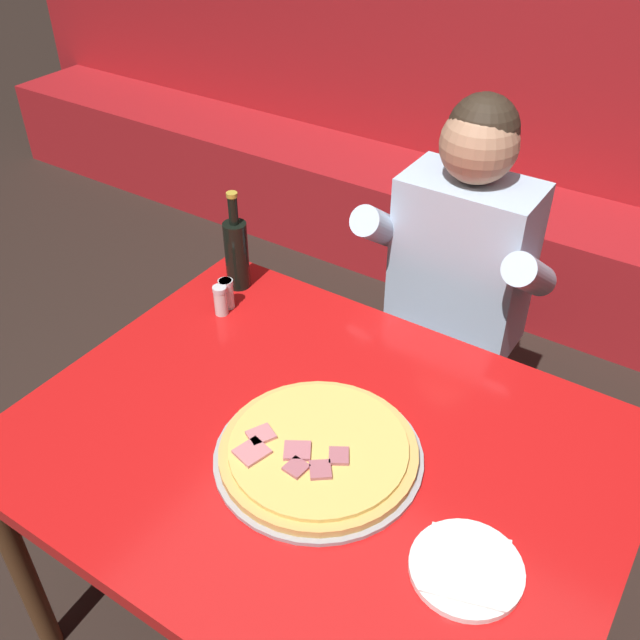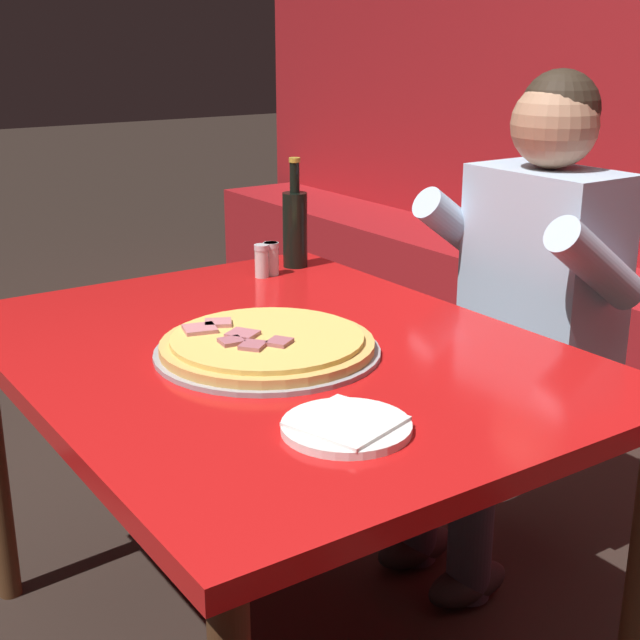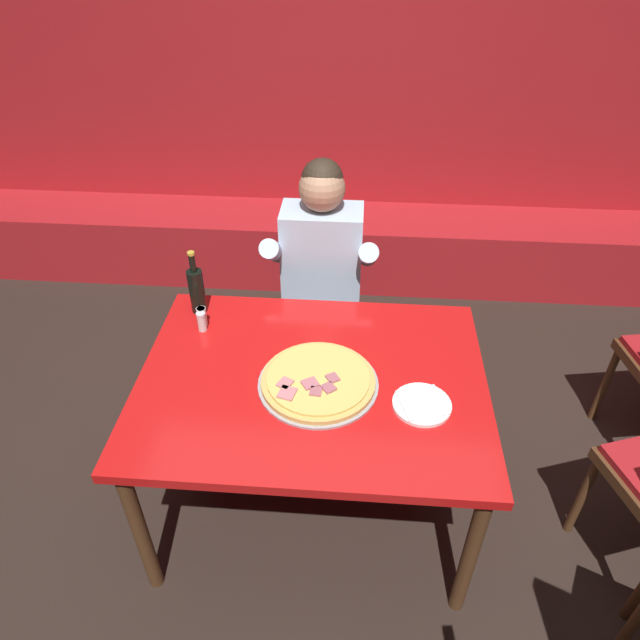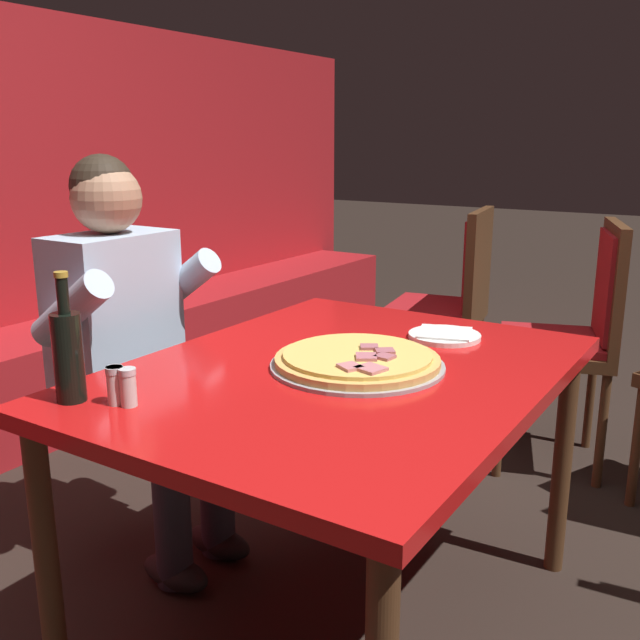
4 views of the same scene
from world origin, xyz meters
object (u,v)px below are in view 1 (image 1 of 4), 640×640
Objects in this scene: shaker_parmesan at (221,302)px; shaker_black_pepper at (226,295)px; main_dining_table at (318,465)px; pizza at (318,452)px; plate_white_paper at (466,568)px; diner_seated_blue_shirt at (447,297)px; shaker_red_pepper_flakes at (227,295)px; beer_bottle at (237,252)px.

shaker_parmesan and shaker_black_pepper have the same top height.
shaker_black_pepper is (-0.48, 0.28, 0.11)m from main_dining_table.
pizza is 0.38m from plate_white_paper.
shaker_black_pepper is (-0.01, 0.03, 0.00)m from shaker_parmesan.
diner_seated_blue_shirt is (0.46, 0.43, -0.08)m from shaker_black_pepper.
pizza is 0.60m from shaker_red_pepper_flakes.
plate_white_paper is at bearing -63.01° from diner_seated_blue_shirt.
diner_seated_blue_shirt is at bearing 93.66° from pizza.
shaker_red_pepper_flakes is (0.04, -0.10, -0.07)m from beer_bottle.
beer_bottle is 0.62m from diner_seated_blue_shirt.
plate_white_paper is at bearing -24.38° from shaker_red_pepper_flakes.
diner_seated_blue_shirt is (-0.02, 0.72, 0.03)m from main_dining_table.
beer_bottle is 3.40× the size of shaker_black_pepper.
beer_bottle reaches higher than plate_white_paper.
shaker_black_pepper reaches higher than main_dining_table.
shaker_black_pepper reaches higher than plate_white_paper.
shaker_black_pepper is at bearing -147.21° from shaker_red_pepper_flakes.
diner_seated_blue_shirt is at bearing 91.80° from main_dining_table.
diner_seated_blue_shirt is at bearing 43.22° from shaker_red_pepper_flakes.
beer_bottle is 3.40× the size of shaker_parmesan.
shaker_red_pepper_flakes reaches higher than pizza.
diner_seated_blue_shirt is at bearing 43.17° from shaker_black_pepper.
diner_seated_blue_shirt is (0.46, 0.43, -0.08)m from shaker_red_pepper_flakes.
diner_seated_blue_shirt is (-0.42, 0.83, -0.05)m from plate_white_paper.
pizza is (0.03, -0.04, 0.09)m from main_dining_table.
shaker_red_pepper_flakes is (-0.88, 0.40, 0.03)m from plate_white_paper.
diner_seated_blue_shirt reaches higher than shaker_black_pepper.
shaker_black_pepper is (-0.00, -0.00, 0.00)m from shaker_red_pepper_flakes.
main_dining_table is 0.55m from shaker_parmesan.
shaker_red_pepper_flakes is 1.00× the size of shaker_parmesan.
pizza is at bearing 168.12° from plate_white_paper.
plate_white_paper reaches higher than main_dining_table.
shaker_black_pepper is (-0.51, 0.32, 0.02)m from pizza.
beer_bottle is at bearing 109.04° from shaker_parmesan.
beer_bottle is at bearing 142.52° from pizza.
plate_white_paper is at bearing -11.88° from pizza.
shaker_parmesan is at bearing -76.02° from shaker_black_pepper.
shaker_black_pepper is at bearing 103.98° from shaker_parmesan.
main_dining_table is 15.17× the size of shaker_red_pepper_flakes.
pizza is 1.53× the size of beer_bottle.
beer_bottle reaches higher than shaker_black_pepper.
pizza is 0.58m from shaker_parmesan.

